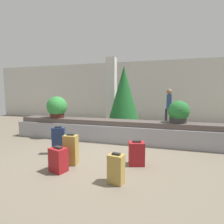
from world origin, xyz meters
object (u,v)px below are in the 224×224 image
(suitcase_0, at_px, (59,141))
(decorated_tree, at_px, (124,97))
(traveler_0, at_px, (169,104))
(potted_plant_1, at_px, (57,107))
(suitcase_4, at_px, (116,169))
(potted_plant_0, at_px, (179,112))
(suitcase_1, at_px, (137,153))
(traveler_1, at_px, (126,103))
(suitcase_2, at_px, (71,150))
(pillar, at_px, (111,91))
(suitcase_3, at_px, (58,160))

(suitcase_0, distance_m, decorated_tree, 3.16)
(traveler_0, bearing_deg, potted_plant_1, -55.84)
(suitcase_4, bearing_deg, suitcase_0, 160.81)
(potted_plant_0, height_order, decorated_tree, decorated_tree)
(potted_plant_0, distance_m, potted_plant_1, 3.90)
(traveler_0, bearing_deg, suitcase_1, -13.44)
(traveler_1, bearing_deg, traveler_0, -35.84)
(suitcase_0, bearing_deg, suitcase_2, -57.08)
(suitcase_1, bearing_deg, pillar, 97.35)
(pillar, xyz_separation_m, decorated_tree, (1.00, -1.72, -0.25))
(potted_plant_0, xyz_separation_m, traveler_0, (-0.18, 2.80, 0.04))
(potted_plant_0, height_order, traveler_0, traveler_0)
(suitcase_1, relative_size, traveler_0, 0.31)
(suitcase_3, bearing_deg, traveler_0, 85.07)
(suitcase_0, relative_size, decorated_tree, 0.27)
(traveler_1, bearing_deg, suitcase_0, -150.38)
(suitcase_0, bearing_deg, suitcase_1, -22.23)
(potted_plant_0, relative_size, potted_plant_1, 0.86)
(potted_plant_0, height_order, traveler_1, traveler_1)
(suitcase_3, xyz_separation_m, traveler_0, (2.17, 5.24, 0.78))
(potted_plant_1, height_order, traveler_0, traveler_0)
(pillar, bearing_deg, traveler_0, -3.25)
(potted_plant_0, bearing_deg, traveler_1, 129.90)
(traveler_0, bearing_deg, pillar, -97.13)
(pillar, relative_size, potted_plant_0, 5.07)
(pillar, xyz_separation_m, potted_plant_1, (-1.03, -3.06, -0.57))
(pillar, height_order, traveler_0, pillar)
(suitcase_0, height_order, suitcase_3, suitcase_0)
(pillar, xyz_separation_m, suitcase_2, (0.58, -5.02, -1.28))
(suitcase_2, xyz_separation_m, potted_plant_0, (2.29, 2.07, 0.65))
(suitcase_3, height_order, traveler_1, traveler_1)
(suitcase_4, height_order, potted_plant_0, potted_plant_0)
(potted_plant_1, bearing_deg, suitcase_3, -56.32)
(suitcase_3, height_order, potted_plant_1, potted_plant_1)
(pillar, relative_size, suitcase_2, 4.87)
(traveler_0, bearing_deg, suitcase_3, -26.33)
(suitcase_0, height_order, traveler_0, traveler_0)
(pillar, relative_size, potted_plant_1, 4.38)
(suitcase_3, relative_size, suitcase_4, 0.94)
(suitcase_4, xyz_separation_m, potted_plant_1, (-2.74, 2.45, 0.78))
(suitcase_0, relative_size, potted_plant_0, 1.09)
(suitcase_2, relative_size, traveler_1, 0.37)
(potted_plant_0, distance_m, traveler_0, 2.80)
(suitcase_3, distance_m, suitcase_4, 1.19)
(suitcase_3, xyz_separation_m, suitcase_4, (1.19, -0.11, 0.02))
(traveler_1, xyz_separation_m, decorated_tree, (0.14, -1.18, 0.27))
(suitcase_1, xyz_separation_m, traveler_1, (-1.07, 4.12, 0.84))
(decorated_tree, bearing_deg, suitcase_2, -97.14)
(suitcase_2, height_order, suitcase_3, suitcase_2)
(traveler_1, bearing_deg, suitcase_2, -141.23)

